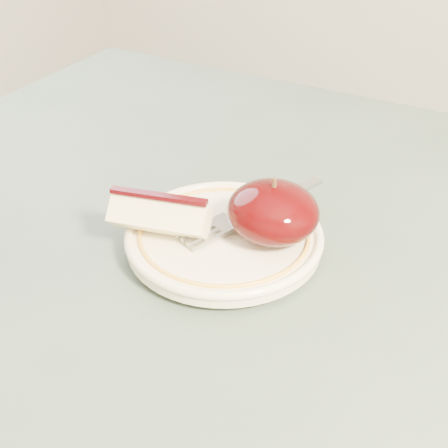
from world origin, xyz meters
The scene contains 5 objects.
table centered at (0.00, 0.00, 0.66)m, with size 0.90×0.90×0.75m.
plate centered at (0.00, 0.04, 0.76)m, with size 0.18×0.18×0.02m.
apple_half centered at (0.04, 0.06, 0.79)m, with size 0.08×0.08×0.06m.
apple_wedge centered at (-0.05, 0.01, 0.79)m, with size 0.10×0.06×0.04m.
fork centered at (0.01, 0.08, 0.77)m, with size 0.08×0.17×0.00m.
Camera 1 is at (0.22, -0.37, 1.09)m, focal length 50.00 mm.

